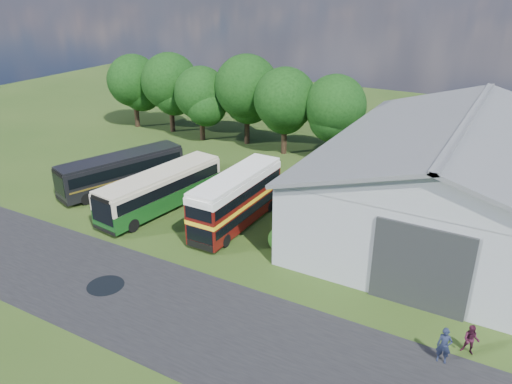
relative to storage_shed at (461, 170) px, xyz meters
The scene contains 18 objects.
ground 22.31m from the storage_shed, 133.18° to the right, with size 120.00×120.00×0.00m, color #223A12.
asphalt_road 22.84m from the storage_shed, 122.30° to the right, with size 60.00×8.00×0.02m, color black.
puddle 25.50m from the storage_shed, 130.99° to the right, with size 2.20×2.20×0.01m, color black.
storage_shed is the anchor object (origin of this frame).
tree_far_left 38.86m from the storage_shed, 168.09° to the left, with size 6.12×6.12×8.64m.
tree_left_a 34.12m from the storage_shed, 165.53° to the left, with size 6.46×6.46×9.12m.
tree_left_b 29.01m from the storage_shed, 164.98° to the left, with size 5.78×5.78×8.16m.
tree_mid 24.71m from the storage_shed, 159.03° to the left, with size 6.80×6.80×9.60m.
tree_right_a 19.68m from the storage_shed, 156.53° to the left, with size 6.26×6.26×8.83m.
tree_right_b 15.65m from the storage_shed, 146.47° to the left, with size 5.98×5.98×8.45m.
shrub_front 14.33m from the storage_shed, 133.27° to the right, with size 1.70×1.70×1.70m, color #194714.
shrub_mid 13.02m from the storage_shed, 139.65° to the right, with size 1.60×1.60×1.60m, color #194714.
shrub_back 11.90m from the storage_shed, 147.52° to the right, with size 1.80×1.80×1.80m, color #194714.
bus_green_single 22.39m from the storage_shed, 156.38° to the right, with size 3.97×11.42×3.08m.
bus_maroon_double 16.29m from the storage_shed, 148.80° to the right, with size 2.45×9.37×4.02m.
bus_dark_single 27.12m from the storage_shed, 164.36° to the right, with size 5.95×11.12×3.00m.
visitor_a 16.22m from the storage_shed, 82.25° to the right, with size 0.68×0.45×1.88m, color #171E34.
visitor_b 15.24m from the storage_shed, 77.61° to the right, with size 0.78×0.61×1.60m, color #3A1224.
Camera 1 is at (18.56, -20.35, 16.97)m, focal length 35.00 mm.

